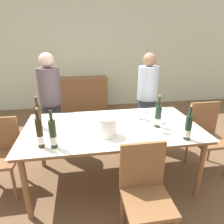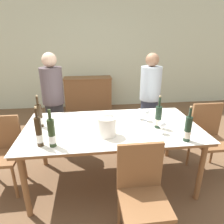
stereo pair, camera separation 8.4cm
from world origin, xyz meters
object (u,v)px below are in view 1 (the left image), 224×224
wine_glass_1 (146,112)px  person_host (51,105)px  chair_right_end (206,132)px  ice_bucket (108,126)px  chair_near_front (145,187)px  wine_bottle_2 (40,134)px  wine_glass_0 (162,124)px  person_guest_left (147,101)px  chair_left_end (0,151)px  wine_glass_2 (139,112)px  dining_table (112,131)px  sideboard_cabinet (84,94)px  wine_bottle_0 (158,117)px  wine_bottle_4 (39,117)px  wine_bottle_1 (188,128)px  wine_bottle_3 (53,135)px

wine_glass_1 → person_host: size_ratio=0.10×
chair_right_end → person_host: person_host is taller
ice_bucket → chair_near_front: 0.71m
wine_bottle_2 → wine_glass_0: bearing=4.8°
person_host → person_guest_left: size_ratio=1.01×
chair_left_end → chair_right_end: size_ratio=0.95×
wine_glass_2 → person_guest_left: size_ratio=0.09×
dining_table → ice_bucket: bearing=-110.1°
sideboard_cabinet → wine_glass_1: bearing=-75.6°
dining_table → wine_glass_2: (0.38, 0.17, 0.16)m
wine_glass_1 → person_guest_left: 0.84m
wine_bottle_0 → person_guest_left: (0.21, 0.99, -0.13)m
chair_left_end → person_guest_left: 2.23m
person_guest_left → chair_left_end: bearing=-158.7°
wine_bottle_2 → wine_bottle_4: (-0.09, 0.46, -0.01)m
wine_bottle_1 → chair_near_front: 0.74m
wine_bottle_0 → wine_glass_2: wine_bottle_0 is taller
wine_bottle_2 → wine_glass_0: 1.27m
person_guest_left → wine_glass_0: bearing=-100.9°
wine_bottle_2 → person_guest_left: bearing=40.1°
wine_glass_1 → wine_glass_2: bearing=137.0°
sideboard_cabinet → wine_bottle_4: bearing=-102.0°
wine_glass_2 → chair_near_front: wine_glass_2 is taller
wine_bottle_2 → wine_bottle_1: bearing=-3.3°
wine_bottle_2 → chair_left_end: bearing=142.1°
ice_bucket → chair_near_front: bearing=-65.1°
wine_glass_1 → wine_glass_2: wine_glass_1 is taller
ice_bucket → wine_bottle_4: (-0.76, 0.33, 0.02)m
dining_table → wine_bottle_2: size_ratio=5.11×
wine_bottle_3 → wine_glass_1: size_ratio=2.46×
wine_bottle_0 → wine_bottle_4: wine_bottle_0 is taller
dining_table → wine_bottle_3: 0.76m
dining_table → chair_near_front: (0.17, -0.78, -0.20)m
chair_right_end → wine_glass_1: bearing=178.7°
wine_glass_0 → chair_left_end: 1.91m
wine_bottle_0 → wine_bottle_4: (-1.37, 0.20, 0.01)m
chair_near_front → person_guest_left: person_guest_left is taller
ice_bucket → chair_right_end: size_ratio=0.22×
wine_bottle_3 → wine_bottle_2: bearing=169.3°
ice_bucket → chair_left_end: bearing=165.9°
wine_bottle_3 → chair_near_front: bearing=-26.0°
wine_glass_0 → wine_glass_1: 0.37m
sideboard_cabinet → wine_bottle_1: 3.46m
dining_table → wine_glass_1: bearing=13.6°
wine_glass_0 → wine_bottle_0: bearing=85.7°
wine_bottle_0 → chair_right_end: (0.80, 0.19, -0.36)m
ice_bucket → chair_left_end: (-1.24, 0.31, -0.37)m
wine_glass_0 → person_host: (-1.32, 1.17, -0.10)m
wine_glass_1 → person_guest_left: (0.29, 0.78, -0.11)m
sideboard_cabinet → wine_glass_2: (0.64, -2.67, 0.46)m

